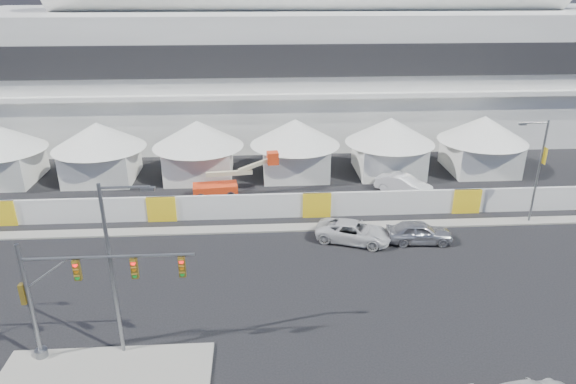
{
  "coord_description": "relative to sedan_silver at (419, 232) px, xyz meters",
  "views": [
    {
      "loc": [
        1.45,
        -21.98,
        17.44
      ],
      "look_at": [
        3.47,
        10.0,
        4.02
      ],
      "focal_mm": 32.0,
      "sensor_mm": 36.0,
      "label": 1
    }
  ],
  "objects": [
    {
      "name": "sedan_silver",
      "position": [
        0.0,
        0.0,
        0.0
      ],
      "size": [
        2.17,
        4.77,
        1.59
      ],
      "primitive_type": "imported",
      "rotation": [
        0.0,
        0.0,
        1.51
      ],
      "color": "#ADAEB2",
      "rests_on": "ground"
    },
    {
      "name": "far_curb",
      "position": [
        7.23,
        2.73,
        -0.73
      ],
      "size": [
        80.0,
        1.2,
        0.12
      ],
      "primitive_type": "cube",
      "color": "gray",
      "rests_on": "ground"
    },
    {
      "name": "streetlight_curb",
      "position": [
        9.34,
        2.73,
        3.88
      ],
      "size": [
        2.39,
        0.54,
        8.05
      ],
      "color": "gray",
      "rests_on": "ground"
    },
    {
      "name": "lot_car_a",
      "position": [
        1.35,
        8.91,
        0.02
      ],
      "size": [
        4.49,
        4.88,
        1.63
      ],
      "primitive_type": "imported",
      "rotation": [
        0.0,
        0.0,
        0.87
      ],
      "color": "silver",
      "rests_on": "ground"
    },
    {
      "name": "boom_lift",
      "position": [
        -14.28,
        9.16,
        0.22
      ],
      "size": [
        7.48,
        2.08,
        3.75
      ],
      "rotation": [
        0.0,
        0.0,
        0.11
      ],
      "color": "#F13E16",
      "rests_on": "ground"
    },
    {
      "name": "pickup_curb",
      "position": [
        -4.61,
        0.44,
        -0.05
      ],
      "size": [
        4.16,
        5.86,
        1.48
      ],
      "primitive_type": "imported",
      "rotation": [
        0.0,
        0.0,
        1.22
      ],
      "color": "silver",
      "rests_on": "ground"
    },
    {
      "name": "median_island",
      "position": [
        -18.77,
        -12.77,
        -0.72
      ],
      "size": [
        10.0,
        5.0,
        0.15
      ],
      "primitive_type": "cube",
      "color": "gray",
      "rests_on": "ground"
    },
    {
      "name": "tent_row",
      "position": [
        -12.27,
        14.23,
        2.35
      ],
      "size": [
        53.4,
        8.4,
        5.4
      ],
      "color": "white",
      "rests_on": "ground"
    },
    {
      "name": "traffic_mast",
      "position": [
        -20.27,
        -10.77,
        2.88
      ],
      "size": [
        8.18,
        0.61,
        6.26
      ],
      "color": "slate",
      "rests_on": "median_island"
    },
    {
      "name": "hoarding_fence",
      "position": [
        -6.77,
        4.73,
        0.21
      ],
      "size": [
        70.0,
        0.25,
        2.0
      ],
      "primitive_type": "cube",
      "color": "silver",
      "rests_on": "ground"
    },
    {
      "name": "streetlight_median",
      "position": [
        -18.02,
        -10.57,
        4.53
      ],
      "size": [
        2.49,
        0.25,
        9.02
      ],
      "color": "slate",
      "rests_on": "median_island"
    },
    {
      "name": "stadium",
      "position": [
        -4.06,
        31.73,
        8.66
      ],
      "size": [
        80.0,
        24.8,
        21.98
      ],
      "color": "silver",
      "rests_on": "ground"
    },
    {
      "name": "ground",
      "position": [
        -12.77,
        -9.77,
        -0.79
      ],
      "size": [
        160.0,
        160.0,
        0.0
      ],
      "primitive_type": "plane",
      "color": "black",
      "rests_on": "ground"
    }
  ]
}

